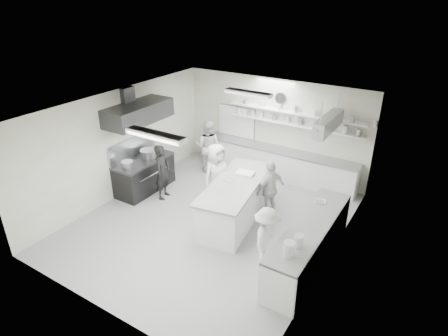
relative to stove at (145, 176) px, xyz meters
The scene contains 27 objects.
floor 2.67m from the stove, ahead, with size 6.00×7.00×0.02m, color #94949B.
ceiling 3.67m from the stove, ahead, with size 6.00×7.00×0.02m, color white.
wall_back 4.18m from the stove, 50.01° to the left, with size 6.00×0.04×3.00m, color silver.
wall_front 4.80m from the stove, 56.31° to the right, with size 6.00×0.04×3.00m, color silver.
wall_left 1.19m from the stove, 135.00° to the right, with size 0.04×7.00×3.00m, color silver.
wall_right 5.71m from the stove, ahead, with size 0.04×7.00×3.00m, color silver.
stove is the anchor object (origin of this frame).
exhaust_hood 1.90m from the stove, 90.00° to the right, with size 0.85×2.00×0.50m, color #2F2F31.
back_counter 4.03m from the stove, 43.99° to the left, with size 5.00×0.60×0.92m, color white.
shelf_lower 4.63m from the stove, 41.99° to the left, with size 4.20×0.26×0.04m, color white.
shelf_upper 4.74m from the stove, 41.99° to the left, with size 4.20×0.26×0.04m, color white.
pass_through_window 3.49m from the stove, 67.12° to the left, with size 1.30×0.04×1.00m, color black.
wall_clock 4.60m from the stove, 47.54° to the left, with size 0.32×0.32×0.05m, color silver.
right_counter 5.28m from the stove, ahead, with size 0.74×3.30×0.94m, color white.
pot_rack 5.35m from the stove, 23.50° to the left, with size 0.30×1.60×0.40m, color #9EA1A6.
light_fixture_front 4.22m from the stove, 40.24° to the right, with size 1.30×0.25×0.10m, color white.
light_fixture_rear 3.86m from the stove, 28.30° to the left, with size 1.30×0.25×0.10m, color white.
prep_island 3.05m from the stove, ahead, with size 1.02×2.74×1.01m, color white.
stove_pot 0.64m from the stove, 90.00° to the left, with size 0.46×0.46×0.27m, color #9EA1A6.
cook_stove 0.84m from the stove, ahead, with size 0.58×0.38×1.58m, color black.
cook_back 2.25m from the stove, 67.16° to the left, with size 0.82×0.64×1.70m, color silver.
cook_island_left 2.32m from the stove, 10.00° to the left, with size 0.87×0.56×1.78m, color silver.
cook_island_right 3.77m from the stove, 10.12° to the left, with size 0.91×0.38×1.56m, color silver.
cook_right 4.72m from the stove, 15.49° to the right, with size 0.94×0.54×1.46m, color silver.
bowl_island_a 2.92m from the stove, ahead, with size 0.24×0.24×0.06m, color #9EA1A6.
bowl_island_b 3.11m from the stove, 11.85° to the right, with size 0.19×0.19×0.06m, color white.
bowl_right 5.14m from the stove, ahead, with size 0.26×0.26×0.06m, color white.
Camera 1 is at (4.61, -6.77, 5.47)m, focal length 30.57 mm.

